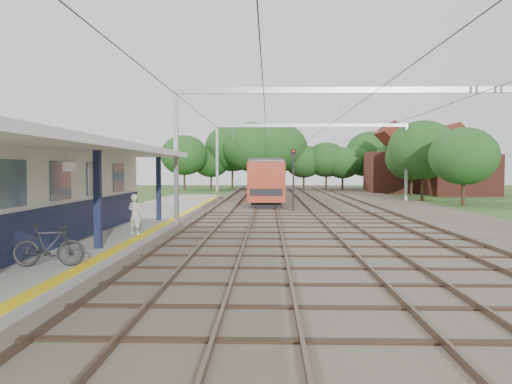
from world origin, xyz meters
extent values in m
plane|color=#2D4C1E|center=(0.00, 0.00, 0.00)|extent=(160.00, 160.00, 0.00)
cube|color=#473D33|center=(4.00, 30.00, 0.05)|extent=(18.00, 90.00, 0.10)
cube|color=gray|center=(-7.50, 14.00, 0.17)|extent=(5.00, 52.00, 0.35)
cube|color=yellow|center=(-5.25, 14.00, 0.35)|extent=(0.45, 52.00, 0.01)
cube|color=beige|center=(-8.90, 7.00, 2.05)|extent=(3.20, 18.00, 3.40)
cube|color=#111636|center=(-7.28, 7.00, 1.05)|extent=(0.06, 18.00, 1.40)
cube|color=slate|center=(-7.27, 7.00, 2.55)|extent=(0.05, 16.00, 1.30)
cube|color=#111636|center=(-5.90, 6.00, 1.95)|extent=(0.22, 0.22, 3.20)
cube|color=#111636|center=(-5.90, 15.00, 1.95)|extent=(0.22, 0.22, 3.20)
cube|color=silver|center=(-7.80, 6.00, 3.67)|extent=(6.40, 20.00, 0.24)
cube|color=white|center=(-6.00, 4.00, 3.00)|extent=(0.06, 0.85, 0.26)
cube|color=brown|center=(-4.22, 30.00, 0.17)|extent=(0.07, 88.00, 0.15)
cube|color=brown|center=(-2.78, 30.00, 0.17)|extent=(0.07, 88.00, 0.15)
cube|color=brown|center=(-1.22, 30.00, 0.17)|extent=(0.07, 88.00, 0.15)
cube|color=brown|center=(0.22, 30.00, 0.17)|extent=(0.07, 88.00, 0.15)
cube|color=brown|center=(2.48, 30.00, 0.17)|extent=(0.07, 88.00, 0.15)
cube|color=brown|center=(3.92, 30.00, 0.17)|extent=(0.07, 88.00, 0.15)
cube|color=brown|center=(6.08, 30.00, 0.17)|extent=(0.07, 88.00, 0.15)
cube|color=brown|center=(7.52, 30.00, 0.17)|extent=(0.07, 88.00, 0.15)
cube|color=gray|center=(-5.00, 15.00, 3.50)|extent=(0.22, 0.22, 7.00)
cube|color=gray|center=(3.50, 15.00, 6.85)|extent=(17.00, 0.20, 0.30)
cube|color=gray|center=(-5.00, 35.00, 3.50)|extent=(0.22, 0.22, 7.00)
cube|color=gray|center=(12.00, 35.00, 3.50)|extent=(0.22, 0.22, 7.00)
cube|color=gray|center=(3.50, 35.00, 6.85)|extent=(17.00, 0.20, 0.30)
cylinder|color=black|center=(-3.50, 30.00, 5.50)|extent=(0.02, 88.00, 0.02)
cylinder|color=black|center=(-0.50, 30.00, 5.50)|extent=(0.02, 88.00, 0.02)
cylinder|color=black|center=(3.20, 30.00, 5.50)|extent=(0.02, 88.00, 0.02)
cylinder|color=black|center=(6.80, 30.00, 5.50)|extent=(0.02, 88.00, 0.02)
cylinder|color=#382619|center=(-10.00, 61.00, 1.44)|extent=(0.28, 0.28, 2.88)
ellipsoid|color=#194318|center=(-10.00, 61.00, 4.96)|extent=(6.72, 6.72, 5.76)
cylinder|color=#382619|center=(-4.00, 63.00, 1.26)|extent=(0.28, 0.28, 2.52)
ellipsoid|color=#194318|center=(-4.00, 63.00, 4.34)|extent=(5.88, 5.88, 5.04)
cylinder|color=#382619|center=(2.00, 60.00, 1.62)|extent=(0.28, 0.28, 3.24)
ellipsoid|color=#194318|center=(2.00, 60.00, 5.58)|extent=(7.56, 7.56, 6.48)
cylinder|color=#382619|center=(8.00, 62.00, 1.35)|extent=(0.28, 0.28, 2.70)
ellipsoid|color=#194318|center=(8.00, 62.00, 4.65)|extent=(6.30, 6.30, 5.40)
cylinder|color=#382619|center=(14.50, 38.00, 1.26)|extent=(0.28, 0.28, 2.52)
ellipsoid|color=#194318|center=(14.50, 38.00, 4.34)|extent=(5.88, 5.88, 5.04)
cylinder|color=#382619|center=(15.00, 54.00, 1.44)|extent=(0.28, 0.28, 2.88)
ellipsoid|color=#194318|center=(15.00, 54.00, 4.96)|extent=(6.72, 6.72, 5.76)
cube|color=brown|center=(21.00, 46.00, 2.25)|extent=(7.00, 6.00, 4.50)
cube|color=#5E2417|center=(21.00, 46.00, 5.40)|extent=(4.99, 6.12, 4.99)
cube|color=brown|center=(16.00, 52.00, 2.50)|extent=(8.00, 6.00, 5.00)
cube|color=#5E2417|center=(16.00, 52.00, 5.90)|extent=(5.52, 6.12, 5.52)
imported|color=beige|center=(-5.60, 9.36, 1.15)|extent=(0.69, 0.58, 1.60)
imported|color=black|center=(-6.16, 2.91, 0.91)|extent=(1.92, 0.79, 1.12)
cube|color=black|center=(-0.50, 33.47, 0.32)|extent=(2.17, 15.50, 0.44)
cube|color=#A32C18|center=(-0.50, 33.47, 2.01)|extent=(2.71, 16.85, 2.92)
cube|color=black|center=(-0.50, 33.47, 2.30)|extent=(2.75, 15.50, 0.84)
cube|color=slate|center=(-0.50, 33.47, 3.59)|extent=(2.50, 16.85, 0.28)
cube|color=black|center=(-0.50, 50.92, 0.32)|extent=(2.17, 15.50, 0.44)
cube|color=#A32C18|center=(-0.50, 50.92, 2.01)|extent=(2.71, 16.85, 2.92)
cube|color=black|center=(-0.50, 50.92, 2.30)|extent=(2.75, 15.50, 0.84)
cube|color=slate|center=(-0.50, 50.92, 3.59)|extent=(2.50, 16.85, 0.28)
cylinder|color=black|center=(1.35, 23.80, 1.94)|extent=(0.14, 0.14, 3.89)
cube|color=black|center=(1.35, 23.80, 3.99)|extent=(0.32, 0.22, 0.53)
sphere|color=red|center=(1.35, 23.70, 4.14)|extent=(0.14, 0.14, 0.14)
camera|label=1|loc=(-0.32, -10.08, 2.94)|focal=35.00mm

